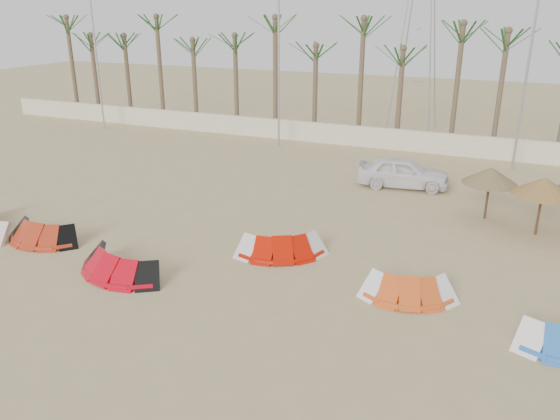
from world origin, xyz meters
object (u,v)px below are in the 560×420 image
at_px(kite_red_mid, 125,261).
at_px(car, 403,172).
at_px(parasol_mid, 544,186).
at_px(kite_red_left, 47,230).
at_px(kite_orange, 410,284).
at_px(kite_red_right, 285,242).
at_px(parasol_left, 490,176).

distance_m(kite_red_mid, car, 14.67).
distance_m(parasol_mid, car, 7.37).
distance_m(kite_red_left, kite_orange, 13.71).
bearing_deg(car, kite_red_right, 157.57).
distance_m(kite_red_left, parasol_left, 17.87).
bearing_deg(car, parasol_left, -134.00).
bearing_deg(kite_red_mid, parasol_mid, 34.73).
bearing_deg(kite_orange, kite_red_left, -175.57).
bearing_deg(kite_red_left, kite_red_right, 15.55).
xyz_separation_m(kite_red_left, kite_red_right, (8.87, 2.47, 0.00)).
relative_size(kite_red_left, kite_red_right, 0.85).
bearing_deg(car, parasol_mid, -131.52).
relative_size(parasol_left, car, 0.51).
bearing_deg(parasol_mid, kite_red_right, -147.42).
relative_size(kite_red_left, kite_red_mid, 0.85).
bearing_deg(kite_red_left, kite_orange, 4.43).
bearing_deg(parasol_mid, car, 146.40).
bearing_deg(kite_orange, car, 102.25).
bearing_deg(kite_red_mid, parasol_left, 42.40).
relative_size(kite_red_right, car, 0.82).
height_order(kite_orange, car, car).
bearing_deg(car, kite_red_left, 128.57).
xyz_separation_m(kite_red_mid, car, (6.86, 12.97, 0.34)).
distance_m(kite_orange, parasol_mid, 7.94).
bearing_deg(kite_red_mid, car, 62.14).
relative_size(kite_orange, parasol_mid, 1.34).
xyz_separation_m(kite_red_right, parasol_mid, (8.50, 5.43, 1.59)).
relative_size(kite_red_mid, parasol_left, 1.60).
height_order(kite_red_left, car, car).
xyz_separation_m(kite_red_right, kite_orange, (4.80, -1.41, -0.00)).
bearing_deg(kite_red_right, kite_red_left, -164.45).
bearing_deg(kite_red_right, parasol_left, 44.74).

